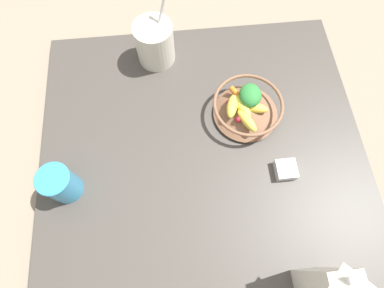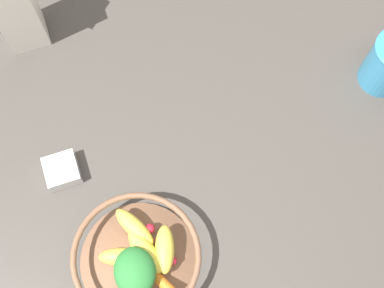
{
  "view_description": "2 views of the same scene",
  "coord_description": "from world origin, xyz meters",
  "px_view_note": "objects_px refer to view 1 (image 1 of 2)",
  "views": [
    {
      "loc": [
        0.06,
        0.28,
        0.84
      ],
      "look_at": [
        0.03,
        -0.03,
        0.08
      ],
      "focal_mm": 28.0,
      "sensor_mm": 36.0,
      "label": 1
    },
    {
      "loc": [
        -0.09,
        -0.25,
        0.93
      ],
      "look_at": [
        -0.0,
        0.01,
        0.13
      ],
      "focal_mm": 50.0,
      "sensor_mm": 36.0,
      "label": 2
    }
  ],
  "objects_px": {
    "drinking_cup": "(60,184)",
    "spice_jar": "(286,170)",
    "fruit_bowl": "(247,107)",
    "yogurt_tub": "(155,42)",
    "milk_carton": "(330,288)"
  },
  "relations": [
    {
      "from": "drinking_cup",
      "to": "fruit_bowl",
      "type": "bearing_deg",
      "value": -160.83
    },
    {
      "from": "drinking_cup",
      "to": "yogurt_tub",
      "type": "bearing_deg",
      "value": -122.58
    },
    {
      "from": "yogurt_tub",
      "to": "spice_jar",
      "type": "relative_size",
      "value": 4.47
    },
    {
      "from": "milk_carton",
      "to": "drinking_cup",
      "type": "distance_m",
      "value": 0.67
    },
    {
      "from": "drinking_cup",
      "to": "spice_jar",
      "type": "relative_size",
      "value": 1.97
    },
    {
      "from": "fruit_bowl",
      "to": "drinking_cup",
      "type": "xyz_separation_m",
      "value": [
        0.52,
        0.18,
        0.02
      ]
    },
    {
      "from": "yogurt_tub",
      "to": "drinking_cup",
      "type": "xyz_separation_m",
      "value": [
        0.27,
        0.42,
        -0.02
      ]
    },
    {
      "from": "fruit_bowl",
      "to": "drinking_cup",
      "type": "height_order",
      "value": "drinking_cup"
    },
    {
      "from": "milk_carton",
      "to": "yogurt_tub",
      "type": "distance_m",
      "value": 0.79
    },
    {
      "from": "fruit_bowl",
      "to": "yogurt_tub",
      "type": "bearing_deg",
      "value": -43.25
    },
    {
      "from": "fruit_bowl",
      "to": "yogurt_tub",
      "type": "distance_m",
      "value": 0.35
    },
    {
      "from": "fruit_bowl",
      "to": "spice_jar",
      "type": "height_order",
      "value": "fruit_bowl"
    },
    {
      "from": "fruit_bowl",
      "to": "drinking_cup",
      "type": "relative_size",
      "value": 1.83
    },
    {
      "from": "yogurt_tub",
      "to": "spice_jar",
      "type": "distance_m",
      "value": 0.54
    },
    {
      "from": "drinking_cup",
      "to": "spice_jar",
      "type": "distance_m",
      "value": 0.6
    }
  ]
}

